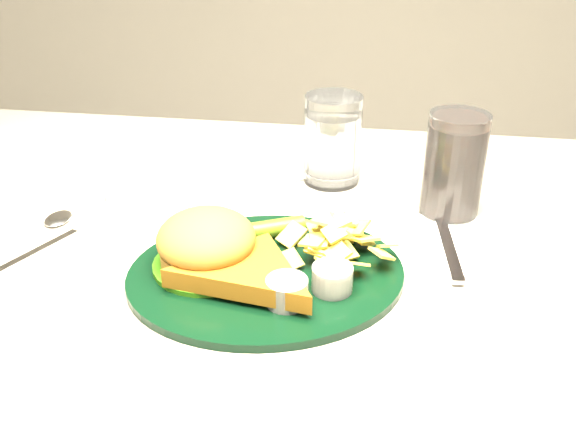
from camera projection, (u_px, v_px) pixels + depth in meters
The scene contains 7 objects.
dinner_plate at pixel (266, 251), 0.67m from camera, with size 0.30×0.25×0.07m, color black, non-canonical shape.
water_glass at pixel (333, 140), 0.87m from camera, with size 0.08×0.08×0.12m, color silver.
cola_glass at pixel (454, 166), 0.78m from camera, with size 0.07×0.07×0.13m, color black.
fork_napkin at pixel (447, 241), 0.74m from camera, with size 0.15×0.19×0.01m, color silver, non-canonical shape.
spoon at pixel (38, 248), 0.73m from camera, with size 0.04×0.14×0.01m, color silver, non-canonical shape.
ramekin at pixel (122, 190), 0.84m from camera, with size 0.04×0.04×0.03m, color white.
wrapped_straw at pixel (291, 180), 0.90m from camera, with size 0.19×0.07×0.01m, color white, non-canonical shape.
Camera 1 is at (0.13, -0.63, 1.14)m, focal length 40.00 mm.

